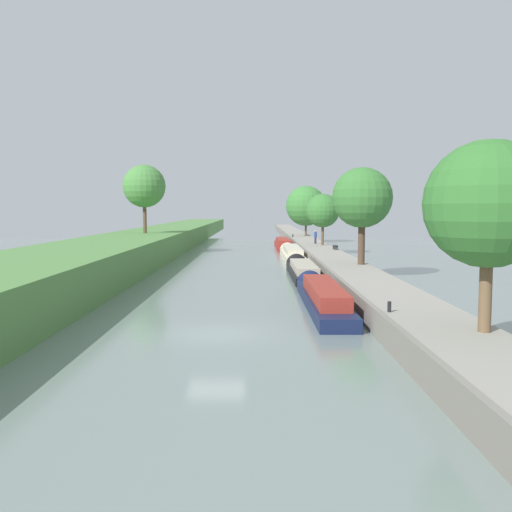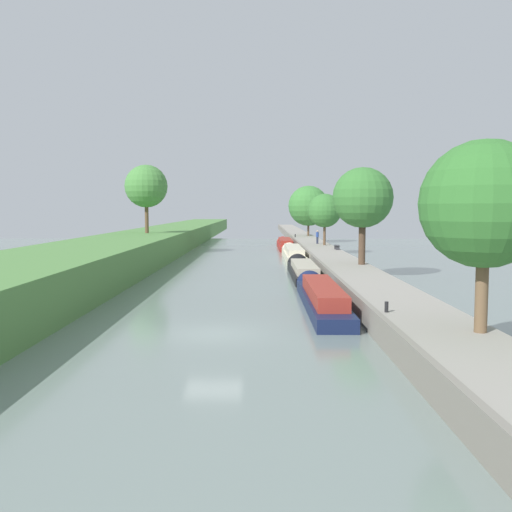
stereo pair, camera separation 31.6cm
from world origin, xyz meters
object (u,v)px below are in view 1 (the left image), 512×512
Objects in this scene: mooring_bollard_near at (390,307)px; mooring_bollard_far at (294,236)px; narrowboat_cream at (293,253)px; person_walking at (317,237)px; narrowboat_black at (303,270)px; narrowboat_navy at (323,296)px; park_bench at (336,246)px; narrowboat_red at (284,244)px.

mooring_bollard_near is 63.08m from mooring_bollard_far.
narrowboat_cream is 9.94× the size of person_walking.
person_walking reaches higher than narrowboat_cream.
mooring_bollard_near is (1.81, -22.97, 0.90)m from narrowboat_black.
mooring_bollard_near is at bearing -92.14° from person_walking.
mooring_bollard_near and mooring_bollard_far have the same top height.
narrowboat_cream is (0.07, 15.37, 0.13)m from narrowboat_black.
mooring_bollard_far is at bearing 88.02° from narrowboat_navy.
mooring_bollard_near reaches higher than narrowboat_cream.
narrowboat_cream is 11.00× the size of park_bench.
person_walking is (3.64, -8.69, 1.45)m from narrowboat_red.
person_walking is (3.56, 23.92, 1.54)m from narrowboat_black.
person_walking is (3.49, 8.55, 1.41)m from narrowboat_cream.
park_bench is at bearing -76.03° from narrowboat_red.
person_walking reaches higher than narrowboat_red.
person_walking is (3.66, 38.80, 1.43)m from narrowboat_navy.
person_walking is 46.92m from mooring_bollard_near.
narrowboat_red is at bearing -104.14° from mooring_bollard_far.
narrowboat_cream is 9.34m from person_walking.
narrowboat_black is 32.61m from narrowboat_red.
narrowboat_black is 0.87× the size of narrowboat_red.
mooring_bollard_far is 26.55m from park_bench.
mooring_bollard_far is at bearing 75.86° from narrowboat_red.
narrowboat_cream is at bearing -112.21° from person_walking.
narrowboat_cream is at bearing -89.49° from narrowboat_red.
narrowboat_red is 55.61m from mooring_bollard_near.
narrowboat_black is at bearing -89.86° from narrowboat_red.
narrowboat_cream is at bearing 89.72° from narrowboat_black.
mooring_bollard_near is (-1.75, -46.89, -0.65)m from person_walking.
narrowboat_navy is 28.99m from park_bench.
person_walking is 3.69× the size of mooring_bollard_far.
person_walking is 10.28m from park_bench.
mooring_bollard_far reaches higher than narrowboat_black.
mooring_bollard_near reaches higher than narrowboat_navy.
park_bench reaches higher than mooring_bollard_near.
narrowboat_navy is 0.89× the size of narrowboat_cream.
narrowboat_navy is at bearing -90.02° from narrowboat_red.
narrowboat_cream is 36.68× the size of mooring_bollard_far.
mooring_bollard_far is (0.00, 63.08, 0.00)m from mooring_bollard_near.
park_bench is (4.62, 13.71, 1.02)m from narrowboat_black.
narrowboat_cream is 24.82m from mooring_bollard_far.
person_walking is 16.30m from mooring_bollard_far.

